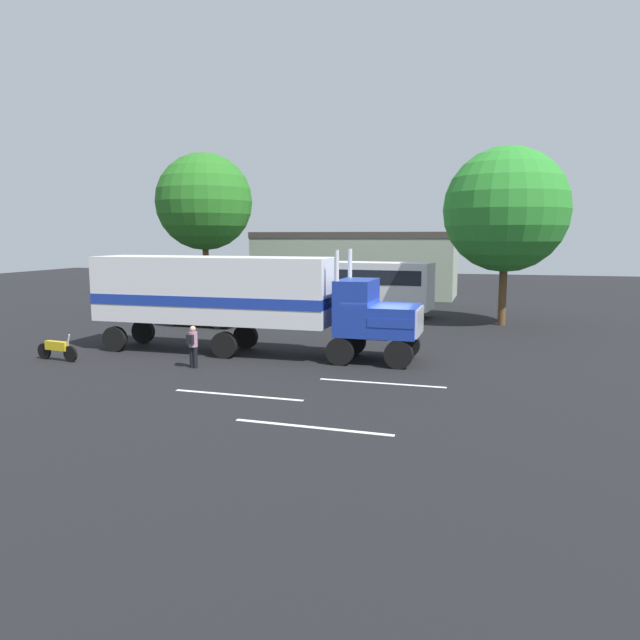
% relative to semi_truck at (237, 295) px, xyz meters
% --- Properties ---
extents(ground_plane, '(120.00, 120.00, 0.00)m').
position_rel_semi_truck_xyz_m(ground_plane, '(6.11, -0.17, -2.52)').
color(ground_plane, black).
extents(lane_stripe_near, '(4.40, 0.24, 0.01)m').
position_rel_semi_truck_xyz_m(lane_stripe_near, '(6.89, -3.67, -2.52)').
color(lane_stripe_near, silver).
rests_on(lane_stripe_near, ground_plane).
extents(lane_stripe_mid, '(4.40, 0.29, 0.01)m').
position_rel_semi_truck_xyz_m(lane_stripe_mid, '(2.73, -6.43, -2.52)').
color(lane_stripe_mid, silver).
rests_on(lane_stripe_mid, ground_plane).
extents(lane_stripe_far, '(4.40, 0.34, 0.01)m').
position_rel_semi_truck_xyz_m(lane_stripe_far, '(5.91, -8.92, -2.52)').
color(lane_stripe_far, silver).
rests_on(lane_stripe_far, ground_plane).
extents(semi_truck, '(14.22, 2.94, 4.50)m').
position_rel_semi_truck_xyz_m(semi_truck, '(0.00, 0.00, 0.00)').
color(semi_truck, '#193399').
rests_on(semi_truck, ground_plane).
extents(person_bystander, '(0.34, 0.46, 1.63)m').
position_rel_semi_truck_xyz_m(person_bystander, '(-0.50, -3.15, -1.63)').
color(person_bystander, black).
rests_on(person_bystander, ground_plane).
extents(parked_bus, '(11.22, 3.77, 3.40)m').
position_rel_semi_truck_xyz_m(parked_bus, '(1.59, 13.98, -0.46)').
color(parked_bus, silver).
rests_on(parked_bus, ground_plane).
extents(parked_car, '(4.54, 2.16, 1.57)m').
position_rel_semi_truck_xyz_m(parked_car, '(-5.21, 6.92, -1.72)').
color(parked_car, '#B7B7BC').
rests_on(parked_car, ground_plane).
extents(motorcycle, '(2.10, 0.43, 1.12)m').
position_rel_semi_truck_xyz_m(motorcycle, '(-6.50, -3.35, -2.04)').
color(motorcycle, black).
rests_on(motorcycle, ground_plane).
extents(tree_left, '(6.89, 6.89, 10.92)m').
position_rel_semi_truck_xyz_m(tree_left, '(-9.37, 16.24, 4.94)').
color(tree_left, brown).
rests_on(tree_left, ground_plane).
extents(tree_center, '(6.92, 6.92, 9.95)m').
position_rel_semi_truck_xyz_m(tree_center, '(11.20, 11.69, 3.95)').
color(tree_center, brown).
rests_on(tree_center, ground_plane).
extents(building_backdrop, '(16.94, 6.39, 5.37)m').
position_rel_semi_truck_xyz_m(building_backdrop, '(-0.45, 26.21, 0.37)').
color(building_backdrop, gray).
rests_on(building_backdrop, ground_plane).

